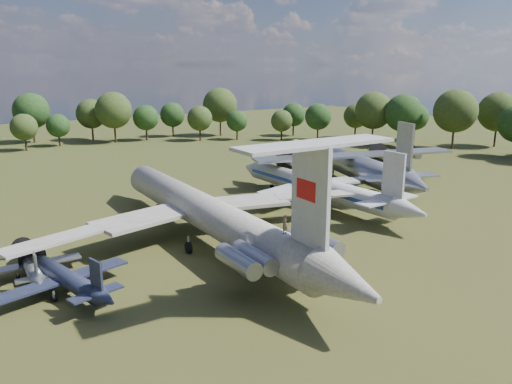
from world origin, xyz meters
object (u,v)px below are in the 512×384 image
an12_transport (358,170)px  small_prop_northwest (31,268)px  tu104_jet (315,190)px  person_on_il62 (285,224)px  il62_airliner (206,219)px  small_prop_west (68,283)px

an12_transport → small_prop_northwest: bearing=-152.8°
tu104_jet → person_on_il62: size_ratio=23.17×
il62_airliner → small_prop_west: bearing=-160.7°
small_prop_northwest → person_on_il62: 26.29m
an12_transport → person_on_il62: size_ratio=22.69×
person_on_il62 → tu104_jet: bearing=-152.6°
tu104_jet → an12_transport: bearing=17.7°
an12_transport → small_prop_west: (-53.74, -17.45, -1.52)m
il62_airliner → an12_transport: size_ratio=1.41×
il62_airliner → person_on_il62: bearing=-90.0°
il62_airliner → small_prop_northwest: 19.83m
small_prop_west → person_on_il62: person_on_il62 is taller
tu104_jet → small_prop_west: 41.73m
il62_airliner → tu104_jet: (22.33, 6.49, -0.77)m
small_prop_northwest → an12_transport: bearing=12.6°
il62_airliner → tu104_jet: bearing=17.0°
tu104_jet → small_prop_northwest: 42.52m
small_prop_west → person_on_il62: (17.29, -10.42, 5.49)m
an12_transport → small_prop_northwest: (-55.95, -11.21, -1.77)m
tu104_jet → an12_transport: (13.89, 5.11, 0.62)m
small_prop_northwest → il62_airliner: bearing=0.2°
small_prop_northwest → person_on_il62: person_on_il62 is taller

